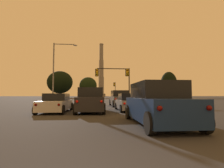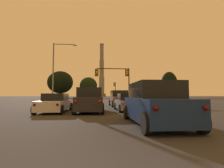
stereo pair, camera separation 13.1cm
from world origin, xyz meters
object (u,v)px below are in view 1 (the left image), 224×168
Objects in this scene: suv_right_lane_front at (119,99)px; traffic_light_far_right at (115,88)px; sedan_left_lane_second at (56,103)px; suv_right_lane_third at (157,104)px; smokestack at (101,76)px; hatchback_right_lane_second at (129,103)px; street_lamp at (57,66)px; traffic_light_overhead_right at (118,76)px; suv_center_lane_second at (91,100)px.

traffic_light_far_right is at bearing 84.06° from suv_right_lane_front.
suv_right_lane_third is at bearing -47.09° from sedan_left_lane_second.
sedan_left_lane_second is at bearing -101.99° from traffic_light_far_right.
suv_right_lane_front and suv_right_lane_third have the same top height.
smokestack is at bearing 89.51° from suv_right_lane_third.
street_lamp reaches higher than hatchback_right_lane_second.
traffic_light_overhead_right reaches higher than traffic_light_far_right.
hatchback_right_lane_second is 0.75× the size of traffic_light_far_right.
traffic_light_overhead_right is (-2.44, -28.07, 0.75)m from traffic_light_far_right.
smokestack is at bearing 88.82° from hatchback_right_lane_second.
sedan_left_lane_second is at bearing -131.44° from suv_right_lane_front.
sedan_left_lane_second is at bearing 132.25° from suv_right_lane_third.
suv_right_lane_front is at bearing 88.85° from hatchback_right_lane_second.
traffic_light_far_right reaches higher than suv_right_lane_front.
suv_center_lane_second is 2.70m from sedan_left_lane_second.
suv_center_lane_second is at bearing -105.03° from traffic_light_overhead_right.
suv_right_lane_third reaches higher than hatchback_right_lane_second.
hatchback_right_lane_second is 41.82m from traffic_light_far_right.
traffic_light_overhead_right is 9.57m from street_lamp.
traffic_light_far_right is 0.59× the size of street_lamp.
suv_center_lane_second is at bearing -167.25° from hatchback_right_lane_second.
sedan_left_lane_second is 14.35m from street_lamp.
suv_right_lane_front is 1.00× the size of suv_center_lane_second.
suv_center_lane_second is 1.04× the size of sedan_left_lane_second.
street_lamp is (-8.69, 19.48, 4.81)m from suv_right_lane_third.
traffic_light_overhead_right is (0.68, 7.25, 3.49)m from suv_right_lane_front.
suv_right_lane_third is at bearing -93.74° from traffic_light_far_right.
smokestack is at bearing 88.58° from suv_right_lane_front.
hatchback_right_lane_second is at bearing -55.32° from street_lamp.
smokestack is (1.24, 138.01, 17.78)m from hatchback_right_lane_second.
traffic_light_overhead_right reaches higher than hatchback_right_lane_second.
traffic_light_overhead_right is 0.12× the size of smokestack.
hatchback_right_lane_second is 0.72× the size of traffic_light_overhead_right.
sedan_left_lane_second is at bearing -175.29° from hatchback_right_lane_second.
suv_right_lane_front is 1.20× the size of hatchback_right_lane_second.
suv_right_lane_front is 0.86× the size of traffic_light_overhead_right.
suv_center_lane_second is 0.53× the size of street_lamp.
street_lamp is at bearing -174.20° from traffic_light_overhead_right.
street_lamp reaches higher than suv_right_lane_front.
traffic_light_overhead_right is (6.51, 14.07, 3.72)m from sedan_left_lane_second.
suv_right_lane_third is at bearing -65.95° from street_lamp.
traffic_light_far_right is at bearing 84.98° from hatchback_right_lane_second.
traffic_light_overhead_right is at bearing 83.74° from suv_right_lane_front.
suv_right_lane_front is 6.28m from hatchback_right_lane_second.
traffic_light_overhead_right is at bearing -94.96° from traffic_light_far_right.
suv_right_lane_third is 1.19× the size of hatchback_right_lane_second.
street_lamp is at bearing -112.24° from traffic_light_far_right.
street_lamp is at bearing 103.21° from sedan_left_lane_second.
suv_center_lane_second is 0.86× the size of traffic_light_overhead_right.
smokestack is (1.19, 131.74, 17.55)m from suv_right_lane_front.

